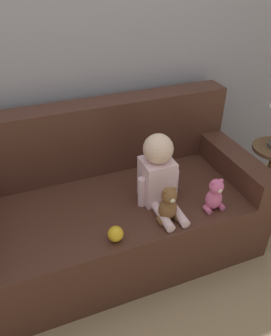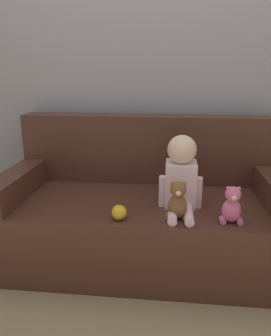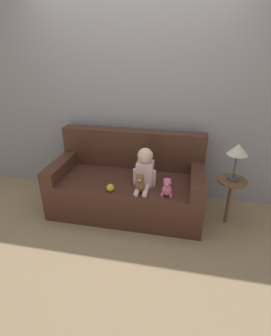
{
  "view_description": "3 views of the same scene",
  "coord_description": "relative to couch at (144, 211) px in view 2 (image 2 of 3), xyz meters",
  "views": [
    {
      "loc": [
        -0.45,
        -1.5,
        1.71
      ],
      "look_at": [
        0.13,
        -0.03,
        0.65
      ],
      "focal_mm": 35.0,
      "sensor_mm": 36.0,
      "label": 1
    },
    {
      "loc": [
        0.17,
        -1.97,
        1.24
      ],
      "look_at": [
        -0.04,
        -0.11,
        0.67
      ],
      "focal_mm": 35.0,
      "sensor_mm": 36.0,
      "label": 2
    },
    {
      "loc": [
        0.66,
        -2.69,
        1.9
      ],
      "look_at": [
        0.12,
        -0.07,
        0.62
      ],
      "focal_mm": 28.0,
      "sensor_mm": 36.0,
      "label": 3
    }
  ],
  "objects": [
    {
      "name": "ground_plane",
      "position": [
        0.0,
        -0.06,
        -0.32
      ],
      "size": [
        12.0,
        12.0,
        0.0
      ],
      "primitive_type": "plane",
      "color": "#9E8460"
    },
    {
      "name": "wall_back",
      "position": [
        0.0,
        0.45,
        0.98
      ],
      "size": [
        8.0,
        0.05,
        2.6
      ],
      "color": "#93939E",
      "rests_on": "ground_plane"
    },
    {
      "name": "couch",
      "position": [
        0.0,
        0.0,
        0.0
      ],
      "size": [
        1.8,
        0.85,
        0.93
      ],
      "color": "#47281E",
      "rests_on": "ground_plane"
    },
    {
      "name": "person_baby",
      "position": [
        0.23,
        -0.18,
        0.32
      ],
      "size": [
        0.26,
        0.38,
        0.43
      ],
      "color": "silver",
      "rests_on": "couch"
    },
    {
      "name": "teddy_bear_brown",
      "position": [
        0.22,
        -0.36,
        0.23
      ],
      "size": [
        0.13,
        0.1,
        0.22
      ],
      "color": "brown",
      "rests_on": "couch"
    },
    {
      "name": "plush_toy_side",
      "position": [
        0.5,
        -0.37,
        0.22
      ],
      "size": [
        0.12,
        0.09,
        0.21
      ],
      "color": "#DB6699",
      "rests_on": "couch"
    },
    {
      "name": "toy_ball",
      "position": [
        -0.1,
        -0.4,
        0.17
      ],
      "size": [
        0.08,
        0.08,
        0.08
      ],
      "color": "gold",
      "rests_on": "couch"
    }
  ]
}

